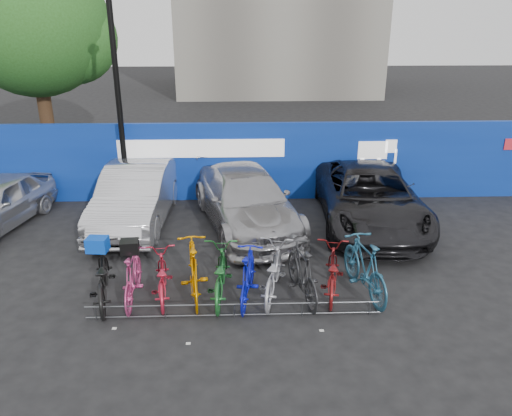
{
  "coord_description": "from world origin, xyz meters",
  "views": [
    {
      "loc": [
        0.13,
        -8.73,
        5.37
      ],
      "look_at": [
        0.51,
        2.0,
        1.22
      ],
      "focal_mm": 35.0,
      "sensor_mm": 36.0,
      "label": 1
    }
  ],
  "objects_px": {
    "lamppost": "(118,97)",
    "bike_rack": "(234,310)",
    "bike_9": "(365,267)",
    "bike_1": "(133,277)",
    "car_1": "(136,195)",
    "bike_7": "(302,272)",
    "bike_5": "(248,276)",
    "car_2": "(246,199)",
    "bike_0": "(101,276)",
    "bike_3": "(194,270)",
    "bike_4": "(220,274)",
    "car_3": "(369,197)",
    "bike_8": "(332,272)",
    "tree": "(40,25)",
    "bike_2": "(161,277)",
    "bike_6": "(273,272)"
  },
  "relations": [
    {
      "from": "lamppost",
      "to": "bike_rack",
      "type": "height_order",
      "value": "lamppost"
    },
    {
      "from": "lamppost",
      "to": "bike_9",
      "type": "xyz_separation_m",
      "value": [
        5.86,
        -5.21,
        -2.66
      ]
    },
    {
      "from": "bike_1",
      "to": "bike_rack",
      "type": "bearing_deg",
      "value": 159.52
    },
    {
      "from": "car_1",
      "to": "bike_9",
      "type": "xyz_separation_m",
      "value": [
        5.35,
        -3.99,
        -0.18
      ]
    },
    {
      "from": "bike_7",
      "to": "bike_9",
      "type": "height_order",
      "value": "bike_9"
    },
    {
      "from": "bike_rack",
      "to": "bike_5",
      "type": "relative_size",
      "value": 3.1
    },
    {
      "from": "car_2",
      "to": "bike_0",
      "type": "distance_m",
      "value": 4.76
    },
    {
      "from": "bike_0",
      "to": "bike_3",
      "type": "height_order",
      "value": "bike_3"
    },
    {
      "from": "car_1",
      "to": "bike_9",
      "type": "bearing_deg",
      "value": -34.72
    },
    {
      "from": "bike_rack",
      "to": "bike_4",
      "type": "distance_m",
      "value": 0.89
    },
    {
      "from": "car_3",
      "to": "bike_8",
      "type": "distance_m",
      "value": 4.02
    },
    {
      "from": "tree",
      "to": "car_1",
      "type": "height_order",
      "value": "tree"
    },
    {
      "from": "bike_rack",
      "to": "bike_8",
      "type": "relative_size",
      "value": 2.99
    },
    {
      "from": "tree",
      "to": "bike_0",
      "type": "xyz_separation_m",
      "value": [
        4.14,
        -9.95,
        -4.52
      ]
    },
    {
      "from": "bike_0",
      "to": "bike_2",
      "type": "bearing_deg",
      "value": 171.49
    },
    {
      "from": "lamppost",
      "to": "bike_1",
      "type": "bearing_deg",
      "value": -77.39
    },
    {
      "from": "bike_6",
      "to": "bike_8",
      "type": "height_order",
      "value": "bike_6"
    },
    {
      "from": "bike_6",
      "to": "bike_8",
      "type": "distance_m",
      "value": 1.2
    },
    {
      "from": "lamppost",
      "to": "bike_9",
      "type": "distance_m",
      "value": 8.28
    },
    {
      "from": "bike_0",
      "to": "bike_8",
      "type": "xyz_separation_m",
      "value": [
        4.62,
        0.12,
        -0.06
      ]
    },
    {
      "from": "bike_5",
      "to": "bike_8",
      "type": "xyz_separation_m",
      "value": [
        1.72,
        0.21,
        -0.05
      ]
    },
    {
      "from": "bike_3",
      "to": "bike_rack",
      "type": "bearing_deg",
      "value": 127.47
    },
    {
      "from": "bike_3",
      "to": "bike_8",
      "type": "distance_m",
      "value": 2.81
    },
    {
      "from": "tree",
      "to": "car_3",
      "type": "height_order",
      "value": "tree"
    },
    {
      "from": "bike_7",
      "to": "tree",
      "type": "bearing_deg",
      "value": -61.7
    },
    {
      "from": "lamppost",
      "to": "bike_1",
      "type": "xyz_separation_m",
      "value": [
        1.19,
        -5.31,
        -2.74
      ]
    },
    {
      "from": "car_3",
      "to": "bike_5",
      "type": "bearing_deg",
      "value": -127.67
    },
    {
      "from": "lamppost",
      "to": "bike_6",
      "type": "relative_size",
      "value": 3.1
    },
    {
      "from": "bike_7",
      "to": "bike_4",
      "type": "bearing_deg",
      "value": -13.47
    },
    {
      "from": "tree",
      "to": "bike_rack",
      "type": "height_order",
      "value": "tree"
    },
    {
      "from": "bike_rack",
      "to": "bike_8",
      "type": "xyz_separation_m",
      "value": [
        1.99,
        0.83,
        0.33
      ]
    },
    {
      "from": "tree",
      "to": "bike_3",
      "type": "xyz_separation_m",
      "value": [
        5.96,
        -9.85,
        -4.47
      ]
    },
    {
      "from": "bike_8",
      "to": "bike_0",
      "type": "bearing_deg",
      "value": 12.25
    },
    {
      "from": "bike_2",
      "to": "bike_9",
      "type": "xyz_separation_m",
      "value": [
        4.12,
        -0.0,
        0.15
      ]
    },
    {
      "from": "bike_6",
      "to": "bike_7",
      "type": "bearing_deg",
      "value": -179.71
    },
    {
      "from": "car_2",
      "to": "bike_7",
      "type": "distance_m",
      "value": 3.91
    },
    {
      "from": "bike_0",
      "to": "bike_8",
      "type": "relative_size",
      "value": 1.11
    },
    {
      "from": "bike_3",
      "to": "car_3",
      "type": "bearing_deg",
      "value": -148.2
    },
    {
      "from": "bike_1",
      "to": "bike_6",
      "type": "relative_size",
      "value": 0.89
    },
    {
      "from": "tree",
      "to": "bike_3",
      "type": "distance_m",
      "value": 12.35
    },
    {
      "from": "tree",
      "to": "bike_6",
      "type": "bearing_deg",
      "value": -52.46
    },
    {
      "from": "bike_9",
      "to": "bike_5",
      "type": "bearing_deg",
      "value": -7.23
    },
    {
      "from": "bike_4",
      "to": "bike_8",
      "type": "relative_size",
      "value": 1.04
    },
    {
      "from": "lamppost",
      "to": "bike_8",
      "type": "relative_size",
      "value": 3.26
    },
    {
      "from": "bike_0",
      "to": "bike_2",
      "type": "height_order",
      "value": "bike_0"
    },
    {
      "from": "car_2",
      "to": "bike_1",
      "type": "relative_size",
      "value": 2.96
    },
    {
      "from": "bike_5",
      "to": "bike_rack",
      "type": "bearing_deg",
      "value": 74.79
    },
    {
      "from": "lamppost",
      "to": "bike_1",
      "type": "height_order",
      "value": "lamppost"
    },
    {
      "from": "bike_1",
      "to": "bike_3",
      "type": "bearing_deg",
      "value": -175.99
    },
    {
      "from": "bike_rack",
      "to": "car_1",
      "type": "distance_m",
      "value": 5.52
    }
  ]
}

